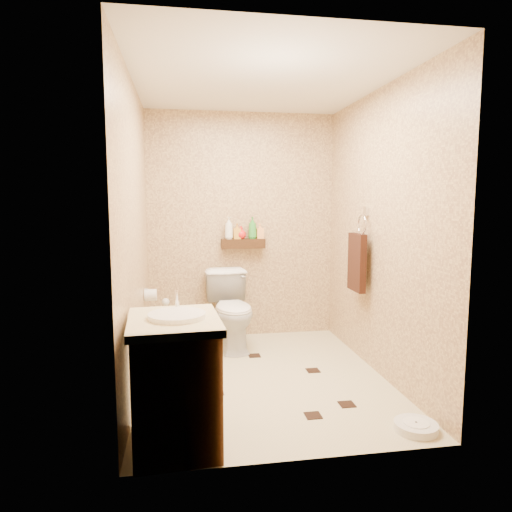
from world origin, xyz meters
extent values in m
plane|color=beige|center=(0.00, 0.00, 0.00)|extent=(2.50, 2.50, 0.00)
cube|color=tan|center=(0.00, 1.25, 1.20)|extent=(2.00, 0.04, 2.40)
cube|color=tan|center=(0.00, -1.25, 1.20)|extent=(2.00, 0.04, 2.40)
cube|color=tan|center=(-1.00, 0.00, 1.20)|extent=(0.04, 2.50, 2.40)
cube|color=tan|center=(1.00, 0.00, 1.20)|extent=(0.04, 2.50, 2.40)
cube|color=silver|center=(0.00, 0.00, 2.40)|extent=(2.00, 2.50, 0.02)
cube|color=#3D2210|center=(0.00, 1.17, 1.02)|extent=(0.46, 0.14, 0.10)
cube|color=black|center=(-0.40, -0.26, 0.00)|extent=(0.11, 0.11, 0.01)
cube|color=black|center=(0.46, 0.07, 0.00)|extent=(0.11, 0.11, 0.01)
cube|color=black|center=(0.22, -0.74, 0.00)|extent=(0.11, 0.11, 0.01)
cube|color=black|center=(-0.57, 0.57, 0.00)|extent=(0.11, 0.11, 0.01)
cube|color=black|center=(0.52, -0.61, 0.00)|extent=(0.11, 0.11, 0.01)
cube|color=black|center=(0.02, 0.53, 0.00)|extent=(0.11, 0.11, 0.01)
imported|color=white|center=(-0.16, 0.83, 0.38)|extent=(0.51, 0.79, 0.77)
cube|color=brown|center=(-0.70, -0.95, 0.37)|extent=(0.53, 0.63, 0.74)
cube|color=beige|center=(-0.70, -0.95, 0.76)|extent=(0.57, 0.67, 0.05)
cylinder|color=white|center=(-0.68, -0.95, 0.79)|extent=(0.34, 0.34, 0.05)
cylinder|color=silver|center=(-0.68, -0.74, 0.85)|extent=(0.03, 0.03, 0.11)
cylinder|color=silver|center=(0.82, -1.04, 0.03)|extent=(0.33, 0.33, 0.05)
cylinder|color=white|center=(0.82, -1.04, 0.05)|extent=(0.17, 0.17, 0.01)
cylinder|color=#175E57|center=(-0.82, 1.07, 0.06)|extent=(0.11, 0.11, 0.12)
cylinder|color=silver|center=(-0.82, 1.07, 0.28)|extent=(0.02, 0.02, 0.34)
sphere|color=silver|center=(-0.82, 1.07, 0.44)|extent=(0.08, 0.08, 0.08)
cube|color=silver|center=(0.98, 0.25, 1.38)|extent=(0.03, 0.06, 0.08)
torus|color=silver|center=(0.95, 0.25, 1.26)|extent=(0.02, 0.19, 0.19)
cube|color=#351A10|center=(0.91, 0.25, 0.92)|extent=(0.06, 0.30, 0.52)
cylinder|color=silver|center=(-0.94, 0.65, 0.60)|extent=(0.11, 0.11, 0.11)
cylinder|color=silver|center=(-0.98, 0.65, 0.66)|extent=(0.04, 0.02, 0.02)
imported|color=white|center=(-0.15, 1.17, 1.19)|extent=(0.12, 0.12, 0.23)
imported|color=gold|center=(-0.06, 1.17, 1.15)|extent=(0.08, 0.08, 0.17)
imported|color=red|center=(-0.02, 1.17, 1.14)|extent=(0.13, 0.13, 0.14)
imported|color=green|center=(0.10, 1.17, 1.19)|extent=(0.12, 0.12, 0.23)
imported|color=#FCA354|center=(0.18, 1.17, 1.15)|extent=(0.08, 0.08, 0.16)
camera|label=1|loc=(-0.65, -3.62, 1.47)|focal=32.00mm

